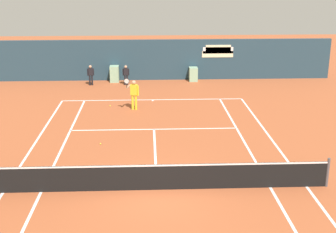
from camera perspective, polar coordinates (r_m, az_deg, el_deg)
The scene contains 8 objects.
ground_plane at distance 16.74m, azimuth -1.43°, elevation -8.17°, with size 80.00×80.00×0.01m.
tennis_net at distance 16.00m, azimuth -1.40°, elevation -7.43°, with size 12.10×0.10×1.07m.
sponsor_back_wall at distance 32.02m, azimuth -2.05°, elevation 6.96°, with size 25.00×1.02×2.79m.
player_on_baseline at distance 25.05m, azimuth -4.27°, elevation 3.00°, with size 0.78×0.68×1.87m.
ball_kid_centre_post at distance 30.92m, azimuth -9.57°, elevation 5.25°, with size 0.45×0.23×1.35m.
ball_kid_left_post at distance 30.73m, azimuth -5.25°, elevation 5.31°, with size 0.44×0.20×1.32m.
tennis_ball_by_sideline at distance 20.42m, azimuth -8.38°, elevation -3.36°, with size 0.07×0.07×0.07m, color #CCE033.
tennis_ball_mid_court at distance 26.06m, azimuth -7.20°, elevation 1.34°, with size 0.07×0.07×0.07m, color #CCE033.
Camera 1 is at (-0.26, -14.49, 7.29)m, focal length 49.13 mm.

